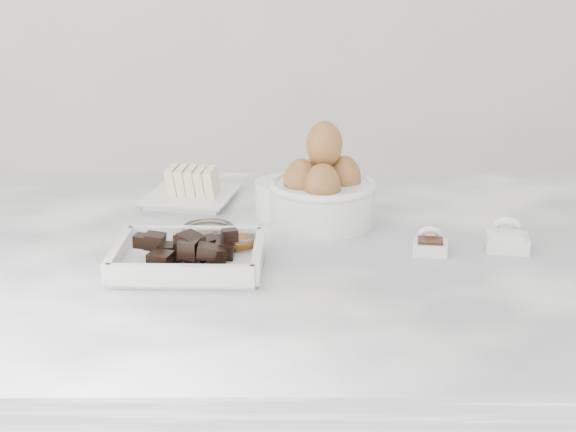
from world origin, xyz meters
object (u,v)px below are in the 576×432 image
object	(u,v)px
egg_bowl	(322,190)
butter_plate	(189,189)
sugar_ramekin	(284,196)
vanilla_spoon	(430,244)
salt_spoon	(507,238)
honey_bowl	(208,236)
chocolate_dish	(188,253)
zest_bowl	(236,242)

from	to	relation	value
egg_bowl	butter_plate	bearing A→B (deg)	153.90
sugar_ramekin	vanilla_spoon	xyz separation A→B (m)	(0.21, -0.17, -0.02)
vanilla_spoon	salt_spoon	world-z (taller)	salt_spoon
egg_bowl	salt_spoon	bearing A→B (deg)	-23.11
honey_bowl	vanilla_spoon	world-z (taller)	vanilla_spoon
chocolate_dish	butter_plate	world-z (taller)	butter_plate
zest_bowl	salt_spoon	distance (m)	0.39
egg_bowl	zest_bowl	size ratio (longest dim) A/B	2.46
chocolate_dish	butter_plate	size ratio (longest dim) A/B	1.23
sugar_ramekin	honey_bowl	bearing A→B (deg)	-126.66
chocolate_dish	sugar_ramekin	world-z (taller)	sugar_ramekin
egg_bowl	vanilla_spoon	size ratio (longest dim) A/B	2.65
vanilla_spoon	salt_spoon	bearing A→B (deg)	7.81
chocolate_dish	honey_bowl	world-z (taller)	chocolate_dish
sugar_ramekin	zest_bowl	xyz separation A→B (m)	(-0.07, -0.17, -0.01)
butter_plate	honey_bowl	xyz separation A→B (m)	(0.05, -0.22, -0.00)
butter_plate	zest_bowl	world-z (taller)	butter_plate
butter_plate	sugar_ramekin	size ratio (longest dim) A/B	1.80
zest_bowl	salt_spoon	xyz separation A→B (m)	(0.39, 0.02, -0.00)
chocolate_dish	honey_bowl	size ratio (longest dim) A/B	2.68
salt_spoon	vanilla_spoon	bearing A→B (deg)	-172.19
honey_bowl	salt_spoon	xyz separation A→B (m)	(0.44, -0.00, -0.00)
egg_bowl	salt_spoon	xyz separation A→B (m)	(0.27, -0.11, -0.04)
chocolate_dish	vanilla_spoon	world-z (taller)	chocolate_dish
butter_plate	salt_spoon	size ratio (longest dim) A/B	2.10
egg_bowl	sugar_ramekin	bearing A→B (deg)	146.68
sugar_ramekin	vanilla_spoon	size ratio (longest dim) A/B	1.46
zest_bowl	vanilla_spoon	size ratio (longest dim) A/B	1.08
chocolate_dish	sugar_ramekin	size ratio (longest dim) A/B	2.22
zest_bowl	salt_spoon	size ratio (longest dim) A/B	0.86
chocolate_dish	salt_spoon	distance (m)	0.46
sugar_ramekin	honey_bowl	size ratio (longest dim) A/B	1.21
sugar_ramekin	honey_bowl	xyz separation A→B (m)	(-0.11, -0.15, -0.01)
sugar_ramekin	egg_bowl	xyz separation A→B (m)	(0.06, -0.04, 0.02)
egg_bowl	honey_bowl	size ratio (longest dim) A/B	2.19
chocolate_dish	vanilla_spoon	size ratio (longest dim) A/B	3.24
butter_plate	zest_bowl	distance (m)	0.26
egg_bowl	zest_bowl	distance (m)	0.19
honey_bowl	vanilla_spoon	bearing A→B (deg)	-3.47
honey_bowl	vanilla_spoon	xyz separation A→B (m)	(0.32, -0.02, -0.01)
chocolate_dish	butter_plate	distance (m)	0.30
vanilla_spoon	butter_plate	bearing A→B (deg)	147.41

